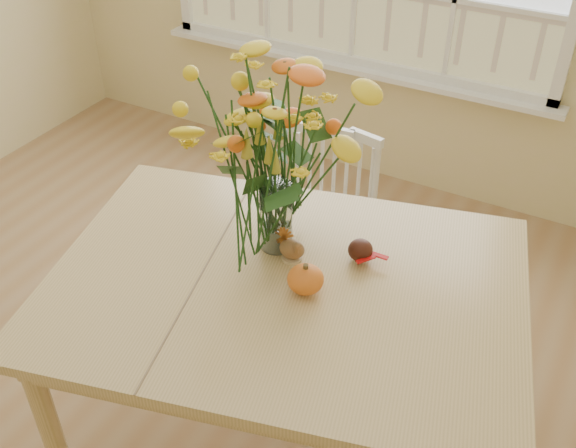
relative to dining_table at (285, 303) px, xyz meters
The scene contains 7 objects.
floor 1.01m from the dining_table, 157.97° to the right, with size 4.00×4.50×0.01m, color #A3794E.
dining_table is the anchor object (origin of this frame).
windsor_chair 0.82m from the dining_table, 105.88° to the left, with size 0.46×0.44×0.89m.
flower_vase 0.50m from the dining_table, 127.73° to the left, with size 0.52×0.52×0.62m.
pumpkin 0.16m from the dining_table, ahead, with size 0.12×0.12×0.09m, color #C15616.
turkey_figurine 0.18m from the dining_table, 107.42° to the left, with size 0.09×0.07×0.11m.
dark_gourd 0.30m from the dining_table, 52.68° to the left, with size 0.13×0.10×0.08m.
Camera 1 is at (1.44, -1.17, 2.27)m, focal length 42.00 mm.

